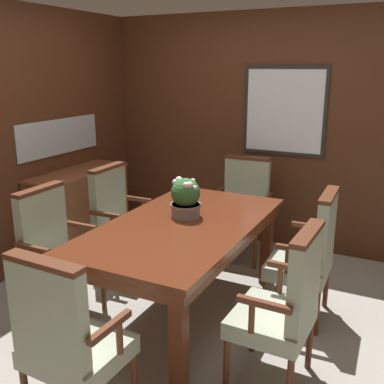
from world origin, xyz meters
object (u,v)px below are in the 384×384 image
at_px(chair_head_far, 243,204).
at_px(sideboard_cabinet, 81,213).
at_px(chair_head_near, 66,337).
at_px(chair_left_far, 119,217).
at_px(chair_left_near, 54,249).
at_px(chair_right_near, 285,303).
at_px(dining_table, 183,235).
at_px(potted_plant, 185,198).
at_px(chair_right_far, 310,252).

xyz_separation_m(chair_head_far, sideboard_cabinet, (-1.52, -0.70, -0.11)).
bearing_deg(chair_head_near, chair_left_far, -60.77).
bearing_deg(chair_left_near, chair_right_near, -90.85).
bearing_deg(sideboard_cabinet, chair_left_near, -58.78).
height_order(chair_right_near, sideboard_cabinet, chair_right_near).
height_order(dining_table, potted_plant, potted_plant).
xyz_separation_m(chair_left_near, chair_right_far, (1.77, 0.82, 0.00)).
bearing_deg(chair_right_far, chair_left_far, -92.49).
distance_m(dining_table, chair_left_far, 1.00).
distance_m(chair_left_far, sideboard_cabinet, 0.67).
distance_m(chair_left_near, chair_head_near, 1.23).
bearing_deg(potted_plant, chair_head_far, 87.91).
xyz_separation_m(dining_table, chair_left_near, (-0.90, -0.42, -0.13)).
bearing_deg(potted_plant, chair_head_near, -88.66).
relative_size(chair_head_far, chair_head_near, 1.00).
xyz_separation_m(chair_left_far, chair_head_far, (0.89, 0.90, 0.00)).
distance_m(chair_head_far, potted_plant, 1.24).
relative_size(chair_left_near, chair_right_near, 1.00).
distance_m(chair_right_far, chair_right_near, 0.84).
xyz_separation_m(chair_left_near, chair_right_near, (1.81, -0.01, 0.00)).
bearing_deg(chair_left_far, chair_left_near, 178.79).
height_order(chair_left_near, chair_head_far, same).
relative_size(dining_table, chair_right_near, 1.82).
height_order(chair_head_near, sideboard_cabinet, chair_head_near).
xyz_separation_m(dining_table, sideboard_cabinet, (-1.53, 0.61, -0.24)).
relative_size(chair_right_far, potted_plant, 3.27).
distance_m(chair_head_far, chair_right_near, 1.97).
bearing_deg(chair_left_near, chair_right_far, -65.50).
xyz_separation_m(chair_head_far, chair_right_near, (0.91, -1.74, 0.00)).
relative_size(dining_table, chair_left_near, 1.82).
bearing_deg(chair_head_near, chair_head_far, -88.56).
relative_size(chair_head_far, sideboard_cabinet, 0.89).
distance_m(chair_right_near, potted_plant, 1.17).
bearing_deg(sideboard_cabinet, chair_right_far, -5.00).
relative_size(chair_right_far, sideboard_cabinet, 0.89).
distance_m(dining_table, chair_right_far, 0.97).
bearing_deg(dining_table, potted_plant, 110.09).
distance_m(chair_right_near, sideboard_cabinet, 2.65).
relative_size(chair_head_near, potted_plant, 3.27).
height_order(chair_right_far, chair_right_near, same).
relative_size(chair_head_near, chair_right_near, 1.00).
height_order(chair_left_far, chair_head_near, same).
distance_m(chair_right_far, sideboard_cabinet, 2.41).
height_order(chair_left_near, sideboard_cabinet, chair_left_near).
bearing_deg(potted_plant, chair_right_near, -30.30).
relative_size(chair_left_far, chair_head_near, 1.00).
xyz_separation_m(chair_head_far, chair_right_far, (0.87, -0.91, 0.00)).
distance_m(chair_left_near, chair_left_far, 0.83).
height_order(chair_left_near, chair_right_near, same).
distance_m(chair_right_far, potted_plant, 1.03).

